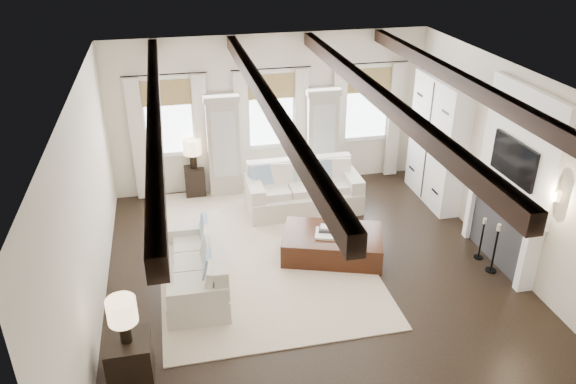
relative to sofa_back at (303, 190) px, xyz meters
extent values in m
plane|color=black|center=(-0.39, -2.53, -0.38)|extent=(7.50, 7.50, 0.00)
cube|color=beige|center=(-0.39, 1.22, 1.22)|extent=(6.50, 0.04, 3.20)
cube|color=beige|center=(-0.39, -6.28, 1.22)|extent=(6.50, 0.04, 3.20)
cube|color=beige|center=(-3.64, -2.53, 1.22)|extent=(0.04, 7.50, 3.20)
cube|color=beige|center=(2.86, -2.53, 1.22)|extent=(0.04, 7.50, 3.20)
cube|color=white|center=(-0.39, -2.53, 2.82)|extent=(6.50, 7.50, 0.04)
cube|color=black|center=(-2.59, -2.53, 2.70)|extent=(0.16, 7.40, 0.22)
cube|color=black|center=(-1.14, -2.53, 2.70)|extent=(0.16, 7.40, 0.22)
cube|color=black|center=(0.36, -2.53, 2.70)|extent=(0.16, 7.40, 0.22)
cube|color=black|center=(1.81, -2.53, 2.70)|extent=(0.16, 7.40, 0.22)
cube|color=white|center=(-2.44, 1.19, 1.27)|extent=(0.90, 0.03, 1.45)
cube|color=olive|center=(-2.44, 1.13, 1.80)|extent=(0.94, 0.04, 0.50)
cube|color=beige|center=(-3.06, 1.09, 0.89)|extent=(0.28, 0.08, 2.50)
cube|color=beige|center=(-1.82, 1.09, 0.89)|extent=(0.28, 0.08, 2.50)
cylinder|color=black|center=(-2.44, 1.08, 2.17)|extent=(1.60, 0.02, 0.02)
cube|color=white|center=(-0.39, 1.19, 1.27)|extent=(0.90, 0.03, 1.45)
cube|color=olive|center=(-0.39, 1.13, 1.80)|extent=(0.94, 0.04, 0.50)
cube|color=beige|center=(-1.01, 1.09, 0.89)|extent=(0.28, 0.08, 2.50)
cube|color=beige|center=(0.23, 1.09, 0.89)|extent=(0.28, 0.08, 2.50)
cylinder|color=black|center=(-0.39, 1.08, 2.17)|extent=(1.60, 0.02, 0.02)
cube|color=white|center=(1.66, 1.19, 1.27)|extent=(0.90, 0.03, 1.45)
cube|color=olive|center=(1.66, 1.13, 1.80)|extent=(0.94, 0.04, 0.50)
cube|color=beige|center=(1.04, 1.09, 0.89)|extent=(0.28, 0.08, 2.50)
cube|color=beige|center=(2.28, 1.09, 0.89)|extent=(0.28, 0.08, 2.50)
cylinder|color=black|center=(1.66, 1.08, 2.17)|extent=(1.60, 0.02, 0.02)
cube|color=#ACA497|center=(-1.42, 1.00, 0.62)|extent=(0.64, 0.38, 2.00)
cube|color=#B2B7BA|center=(-1.42, 0.80, 0.77)|extent=(0.48, 0.02, 1.40)
cube|color=#ACA497|center=(-1.42, 1.00, 1.68)|extent=(0.70, 0.42, 0.12)
cube|color=#ACA497|center=(0.63, 1.00, 0.62)|extent=(0.64, 0.38, 2.00)
cube|color=#B2B7BA|center=(0.63, 0.80, 0.77)|extent=(0.48, 0.02, 1.40)
cube|color=#ACA497|center=(0.63, 1.00, 1.68)|extent=(0.70, 0.42, 0.12)
cube|color=#2A2A2D|center=(2.77, -2.53, 0.17)|extent=(0.18, 1.50, 1.10)
cube|color=black|center=(2.74, -2.53, 0.02)|extent=(0.10, 0.90, 0.70)
cube|color=white|center=(2.73, -3.35, 0.17)|extent=(0.26, 0.14, 1.10)
cube|color=white|center=(2.73, -1.71, 0.17)|extent=(0.26, 0.14, 1.10)
cube|color=white|center=(2.70, -2.53, 0.78)|extent=(0.32, 1.90, 0.12)
cube|color=white|center=(2.81, -2.53, 1.72)|extent=(0.10, 1.90, 1.80)
cube|color=black|center=(2.74, -2.53, 1.47)|extent=(0.07, 1.10, 0.64)
cylinder|color=#FFD899|center=(2.76, -3.58, 1.37)|extent=(0.10, 0.10, 0.14)
cube|color=silver|center=(2.66, -0.18, 0.87)|extent=(0.40, 1.70, 2.50)
cube|color=black|center=(2.45, -0.18, 0.87)|extent=(0.01, 0.02, 2.40)
cube|color=beige|center=(-1.08, -1.38, -0.37)|extent=(3.46, 5.02, 0.02)
cube|color=beige|center=(0.00, -0.07, -0.17)|extent=(2.20, 1.00, 0.42)
cube|color=beige|center=(0.00, 0.31, 0.30)|extent=(2.09, 0.24, 0.52)
cube|color=beige|center=(-0.96, -0.07, 0.17)|extent=(0.28, 0.94, 0.27)
cube|color=beige|center=(0.96, -0.07, 0.17)|extent=(0.28, 0.94, 0.27)
cube|color=beige|center=(-0.61, -0.13, 0.11)|extent=(0.59, 0.63, 0.15)
cube|color=beige|center=(0.00, -0.12, 0.11)|extent=(0.59, 0.63, 0.15)
cube|color=beige|center=(0.61, -0.12, 0.11)|extent=(0.59, 0.63, 0.15)
cube|color=#7291B2|center=(-0.79, 0.13, 0.33)|extent=(0.44, 0.23, 0.46)
cube|color=silver|center=(-0.39, 0.13, 0.33)|extent=(0.44, 0.23, 0.46)
cube|color=beige|center=(0.00, 0.13, 0.33)|extent=(0.44, 0.23, 0.46)
cube|color=#7291B2|center=(0.39, 0.13, 0.33)|extent=(0.44, 0.23, 0.46)
cube|color=silver|center=(0.78, 0.14, 0.33)|extent=(0.44, 0.23, 0.46)
cube|color=beige|center=(-2.24, -2.22, -0.19)|extent=(0.96, 2.01, 0.38)
cube|color=beige|center=(-1.90, -2.24, 0.23)|extent=(0.27, 1.89, 0.47)
cube|color=beige|center=(-2.21, -1.36, 0.12)|extent=(0.86, 0.27, 0.25)
cube|color=beige|center=(-2.27, -3.09, 0.12)|extent=(0.86, 0.27, 0.25)
cube|color=beige|center=(-2.27, -1.68, 0.06)|extent=(0.58, 0.55, 0.13)
cube|color=beige|center=(-2.29, -2.22, 0.06)|extent=(0.58, 0.55, 0.13)
cube|color=beige|center=(-2.31, -2.77, 0.06)|extent=(0.58, 0.55, 0.13)
cube|color=#7291B2|center=(-2.03, -1.52, 0.26)|extent=(0.22, 0.40, 0.41)
cube|color=silver|center=(-2.05, -1.88, 0.26)|extent=(0.22, 0.40, 0.41)
cube|color=beige|center=(-2.06, -2.23, 0.26)|extent=(0.22, 0.40, 0.41)
cube|color=#7291B2|center=(-2.07, -2.58, 0.26)|extent=(0.22, 0.40, 0.41)
cube|color=silver|center=(-2.08, -2.94, 0.26)|extent=(0.22, 0.40, 0.41)
cube|color=black|center=(0.09, -1.80, -0.16)|extent=(1.90, 1.52, 0.43)
cube|color=white|center=(0.03, -1.83, 0.07)|extent=(0.60, 0.52, 0.04)
cube|color=#262628|center=(-0.01, -1.74, 0.11)|extent=(0.31, 0.27, 0.04)
cube|color=beige|center=(0.00, -1.72, 0.15)|extent=(0.26, 0.23, 0.03)
cube|color=#262628|center=(0.38, -2.06, 0.07)|extent=(0.29, 0.25, 0.03)
cube|color=black|center=(-3.20, -3.90, -0.10)|extent=(0.55, 0.55, 0.55)
cylinder|color=black|center=(-3.20, -3.90, 0.32)|extent=(0.14, 0.14, 0.30)
cylinder|color=#F9D89E|center=(-3.20, -3.90, 0.64)|extent=(0.36, 0.36, 0.32)
cube|color=black|center=(-2.03, 1.05, -0.08)|extent=(0.40, 0.40, 0.61)
cylinder|color=black|center=(-2.03, 1.05, 0.38)|extent=(0.14, 0.14, 0.30)
cylinder|color=#F9D89E|center=(-2.03, 1.05, 0.69)|extent=(0.36, 0.36, 0.32)
cylinder|color=black|center=(2.51, -2.80, -0.37)|extent=(0.18, 0.18, 0.02)
cylinder|color=black|center=(2.51, -2.80, 0.01)|extent=(0.03, 0.03, 0.78)
cylinder|color=beige|center=(2.51, -2.80, 0.45)|extent=(0.07, 0.07, 0.11)
cylinder|color=black|center=(2.51, -2.40, -0.37)|extent=(0.16, 0.16, 0.02)
cylinder|color=black|center=(2.51, -2.40, -0.04)|extent=(0.03, 0.03, 0.68)
cylinder|color=beige|center=(2.51, -2.40, 0.34)|extent=(0.06, 0.06, 0.10)
camera|label=1|loc=(-2.40, -9.56, 4.94)|focal=35.00mm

